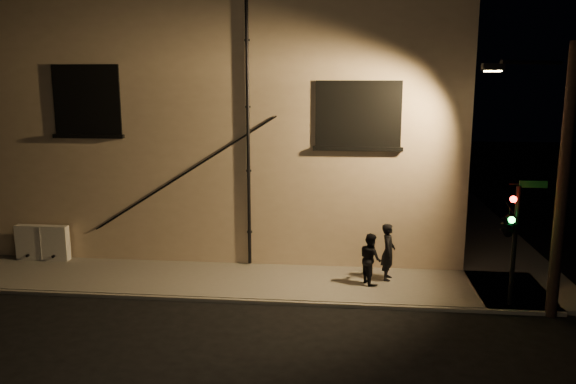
# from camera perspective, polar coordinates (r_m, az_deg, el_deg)

# --- Properties ---
(ground) EXTENTS (90.00, 90.00, 0.00)m
(ground) POSITION_cam_1_polar(r_m,az_deg,el_deg) (15.57, 0.91, -11.34)
(ground) COLOR black
(sidewalk) EXTENTS (21.00, 16.00, 0.12)m
(sidewalk) POSITION_cam_1_polar(r_m,az_deg,el_deg) (19.63, 5.63, -6.41)
(sidewalk) COLOR slate
(sidewalk) RESTS_ON ground
(building) EXTENTS (16.20, 12.23, 8.80)m
(building) POSITION_cam_1_polar(r_m,az_deg,el_deg) (23.78, -4.39, 7.32)
(building) COLOR beige
(building) RESTS_ON ground
(utility_cabinet) EXTENTS (1.78, 0.30, 1.17)m
(utility_cabinet) POSITION_cam_1_polar(r_m,az_deg,el_deg) (20.44, -23.66, -4.72)
(utility_cabinet) COLOR silver
(utility_cabinet) RESTS_ON sidewalk
(pedestrian_a) EXTENTS (0.51, 0.68, 1.72)m
(pedestrian_a) POSITION_cam_1_polar(r_m,az_deg,el_deg) (17.07, 10.14, -5.99)
(pedestrian_a) COLOR black
(pedestrian_a) RESTS_ON sidewalk
(pedestrian_b) EXTENTS (0.83, 0.91, 1.51)m
(pedestrian_b) POSITION_cam_1_polar(r_m,az_deg,el_deg) (16.69, 8.38, -6.70)
(pedestrian_b) COLOR black
(pedestrian_b) RESTS_ON sidewalk
(traffic_signal) EXTENTS (1.25, 1.97, 3.36)m
(traffic_signal) POSITION_cam_1_polar(r_m,az_deg,el_deg) (15.54, 21.56, -2.97)
(traffic_signal) COLOR black
(traffic_signal) RESTS_ON sidewalk
(streetlamp_pole) EXTENTS (2.02, 1.38, 6.91)m
(streetlamp_pole) POSITION_cam_1_polar(r_m,az_deg,el_deg) (15.43, 25.76, 1.59)
(streetlamp_pole) COLOR black
(streetlamp_pole) RESTS_ON ground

